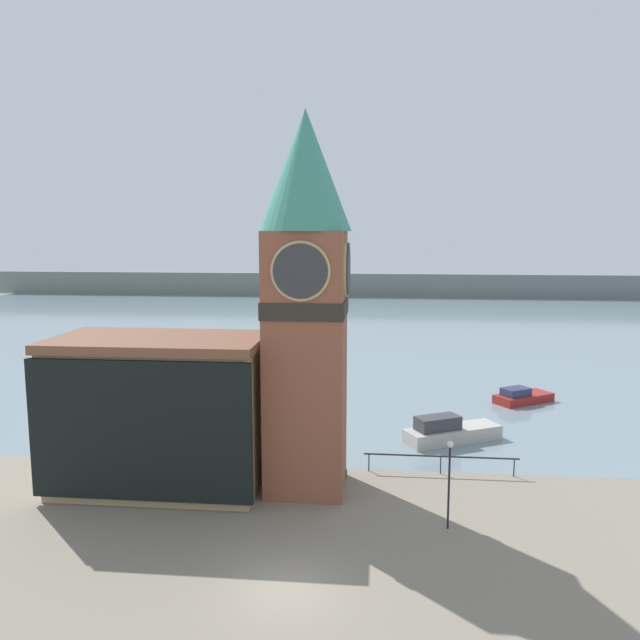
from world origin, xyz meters
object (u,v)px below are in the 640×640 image
at_px(clock_tower, 306,294).
at_px(pier_building, 160,412).
at_px(boat_far, 522,397).
at_px(mooring_bollard_near, 344,473).
at_px(boat_near, 449,432).
at_px(lamp_post, 449,468).

height_order(clock_tower, pier_building, clock_tower).
height_order(boat_far, mooring_bollard_near, boat_far).
distance_m(clock_tower, pier_building, 10.37).
bearing_deg(boat_near, pier_building, -179.15).
relative_size(boat_near, mooring_bollard_near, 11.06).
xyz_separation_m(boat_near, lamp_post, (-1.36, -12.60, 2.30)).
xyz_separation_m(clock_tower, mooring_bollard_near, (2.00, 1.45, -10.40)).
distance_m(pier_building, boat_near, 19.27).
bearing_deg(boat_far, pier_building, -173.61).
bearing_deg(boat_far, boat_near, -156.95).
height_order(pier_building, mooring_bollard_near, pier_building).
relative_size(pier_building, mooring_bollard_near, 18.62).
distance_m(boat_near, boat_far, 12.51).
distance_m(pier_building, mooring_bollard_near, 10.93).
bearing_deg(mooring_bollard_near, lamp_post, -46.47).
distance_m(clock_tower, boat_near, 15.75).
xyz_separation_m(clock_tower, boat_far, (15.61, 18.89, -10.24)).
xyz_separation_m(pier_building, lamp_post, (15.29, -3.57, -1.21)).
bearing_deg(clock_tower, boat_far, 50.42).
bearing_deg(clock_tower, pier_building, -176.32).
xyz_separation_m(clock_tower, lamp_post, (7.26, -4.09, -7.75)).
distance_m(boat_far, mooring_bollard_near, 22.12).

